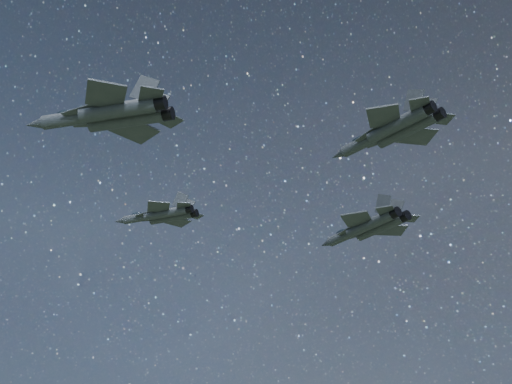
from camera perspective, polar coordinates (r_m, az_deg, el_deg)
The scene contains 4 objects.
jet_lead at distance 95.17m, azimuth -8.94°, elevation -2.17°, with size 15.23×10.25×3.84m.
jet_left at distance 97.50m, azimuth 10.62°, elevation -3.27°, with size 19.53×13.25×4.91m.
jet_right at distance 69.97m, azimuth -13.69°, elevation 7.19°, with size 18.52×12.14×4.77m.
jet_slot at distance 74.04m, azimuth 12.89°, elevation 5.81°, with size 16.92×11.70×4.25m.
Camera 1 is at (42.04, -57.64, 103.56)m, focal length 42.00 mm.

